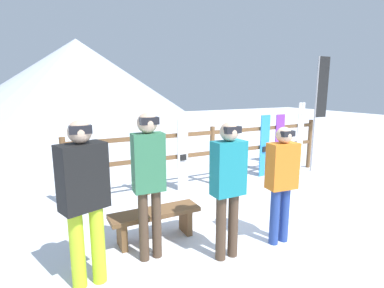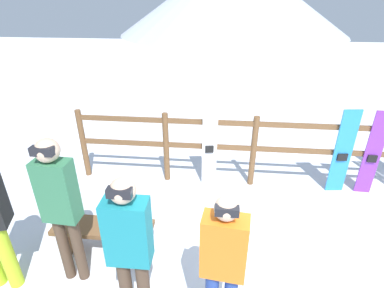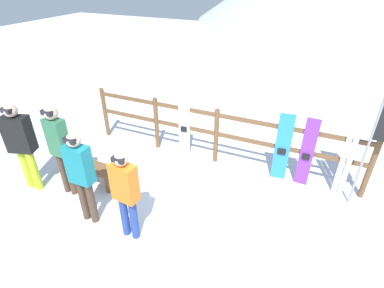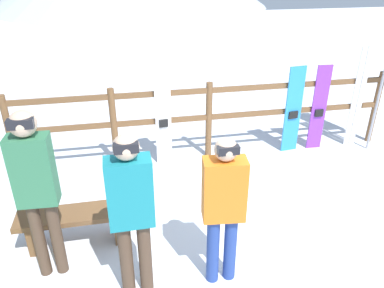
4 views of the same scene
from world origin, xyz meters
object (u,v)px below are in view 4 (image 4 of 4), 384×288
at_px(bench, 75,221).
at_px(ski_pair_white, 358,98).
at_px(person_teal, 131,207).
at_px(snowboard_purple, 319,109).
at_px(person_plaid_green, 36,183).
at_px(snowboard_white, 163,118).
at_px(snowboard_blue, 293,110).
at_px(person_orange, 224,203).

height_order(bench, ski_pair_white, ski_pair_white).
bearing_deg(person_teal, snowboard_purple, 38.31).
distance_m(person_plaid_green, snowboard_white, 2.56).
height_order(snowboard_white, snowboard_blue, snowboard_white).
distance_m(person_teal, snowboard_blue, 3.71).
distance_m(bench, ski_pair_white, 4.82).
relative_size(person_orange, snowboard_white, 1.04).
bearing_deg(person_orange, snowboard_purple, 47.14).
bearing_deg(ski_pair_white, snowboard_white, -179.94).
height_order(bench, snowboard_blue, snowboard_blue).
relative_size(bench, snowboard_white, 0.81).
relative_size(snowboard_white, snowboard_purple, 1.05).
distance_m(person_teal, snowboard_white, 2.59).
distance_m(snowboard_blue, ski_pair_white, 1.14).
relative_size(person_teal, snowboard_blue, 1.17).
xyz_separation_m(person_orange, snowboard_white, (-0.24, 2.52, -0.17)).
height_order(person_teal, snowboard_blue, person_teal).
xyz_separation_m(person_teal, snowboard_blue, (2.72, 2.51, -0.28)).
relative_size(person_orange, snowboard_blue, 1.09).
height_order(person_orange, snowboard_purple, person_orange).
bearing_deg(person_orange, snowboard_white, 95.39).
distance_m(person_orange, person_plaid_green, 1.74).
bearing_deg(person_orange, ski_pair_white, 39.89).
relative_size(snowboard_blue, ski_pair_white, 0.85).
xyz_separation_m(person_plaid_green, snowboard_white, (1.44, 2.09, -0.33)).
bearing_deg(person_plaid_green, snowboard_purple, 27.57).
bearing_deg(snowboard_blue, person_plaid_green, -149.51).
xyz_separation_m(bench, person_teal, (0.63, -0.81, 0.68)).
xyz_separation_m(person_teal, person_orange, (0.84, -0.01, -0.07)).
bearing_deg(snowboard_purple, person_orange, -132.86).
xyz_separation_m(person_teal, ski_pair_white, (3.85, 2.51, -0.14)).
bearing_deg(snowboard_purple, bench, -156.01).
xyz_separation_m(bench, person_plaid_green, (-0.21, -0.40, 0.77)).
distance_m(person_plaid_green, ski_pair_white, 5.14).
bearing_deg(snowboard_purple, ski_pair_white, 0.29).
height_order(person_orange, person_plaid_green, person_plaid_green).
bearing_deg(snowboard_white, person_orange, -84.61).
height_order(bench, snowboard_white, snowboard_white).
bearing_deg(person_orange, person_teal, 179.18).
bearing_deg(person_teal, person_plaid_green, 153.96).
height_order(person_teal, snowboard_white, person_teal).
relative_size(person_teal, ski_pair_white, 0.99).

